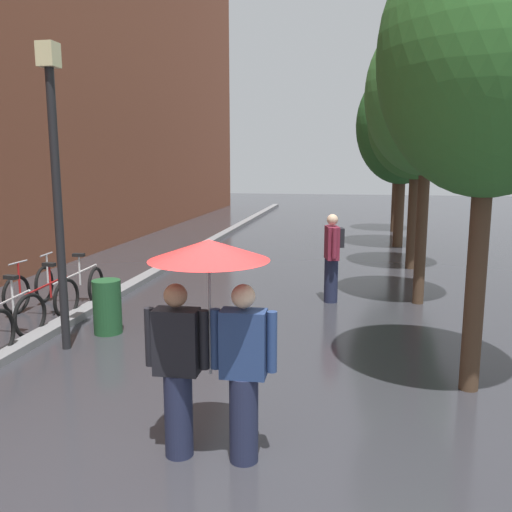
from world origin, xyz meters
name	(u,v)px	position (x,y,z in m)	size (l,w,h in m)	color
ground_plane	(180,470)	(0.00, 0.00, 0.00)	(80.00, 80.00, 0.00)	#2D2D33
kerb_strip	(183,257)	(-3.20, 10.00, 0.06)	(0.30, 36.00, 0.12)	slate
street_tree_0	(492,55)	(2.84, 2.26, 3.79)	(2.44, 2.44, 5.34)	#473323
street_tree_1	(429,95)	(2.67, 6.24, 3.84)	(2.26, 2.26, 5.31)	#473323
street_tree_2	(418,122)	(2.87, 9.74, 3.59)	(2.39, 2.39, 5.02)	#473323
street_tree_3	(403,126)	(2.80, 13.30, 3.73)	(2.82, 2.82, 5.54)	#473323
street_tree_4	(399,122)	(2.95, 17.09, 4.09)	(2.40, 2.40, 5.48)	#473323
parked_bicycle_1	(3,311)	(-3.88, 3.13, 0.38)	(1.17, 0.85, 0.96)	black
parked_bicycle_2	(41,295)	(-3.87, 4.16, 0.38)	(1.15, 0.81, 0.96)	black
parked_bicycle_3	(70,283)	(-3.85, 5.09, 0.38)	(1.14, 0.79, 0.96)	black
couple_under_umbrella	(210,318)	(0.22, 0.25, 1.32)	(1.20, 1.06, 2.01)	#1E233D
street_lamp_post	(56,176)	(-2.60, 2.71, 2.47)	(0.24, 0.24, 4.22)	black
litter_bin	(107,307)	(-2.32, 3.49, 0.42)	(0.44, 0.44, 0.85)	#1E4C28
pedestrian_walking_midground	(332,256)	(1.05, 6.05, 0.90)	(0.39, 0.58, 1.69)	#1E233D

